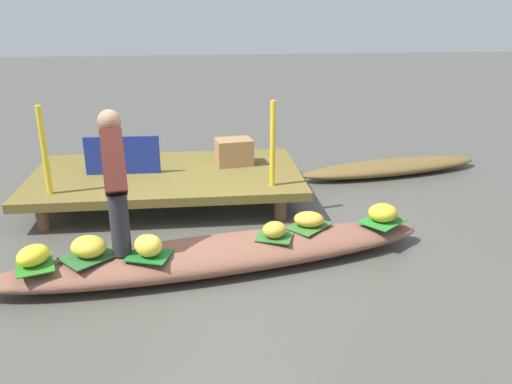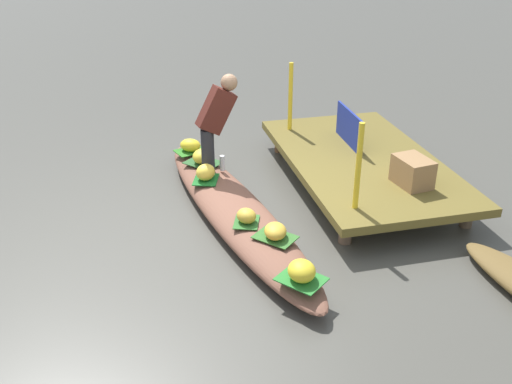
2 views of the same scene
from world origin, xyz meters
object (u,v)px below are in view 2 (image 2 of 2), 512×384
Objects in this scene: banana_bunch_1 at (206,172)px; banana_bunch_2 at (190,145)px; vendor_person at (216,118)px; produce_crate at (413,172)px; market_banner at (349,127)px; vendor_boat at (234,211)px; banana_bunch_3 at (302,271)px; banana_bunch_4 at (203,156)px; banana_bunch_0 at (246,216)px; water_bottle at (222,163)px; banana_bunch_5 at (275,231)px.

banana_bunch_2 is at bearing -176.72° from banana_bunch_1.
vendor_person is 2.37m from produce_crate.
market_banner is at bearing -170.00° from produce_crate.
banana_bunch_2 is at bearing -179.93° from vendor_boat.
banana_bunch_1 is at bearing -170.04° from vendor_boat.
banana_bunch_3 is 2.76m from banana_bunch_4.
banana_bunch_1 reaches higher than banana_bunch_0.
vendor_person is 6.18× the size of water_bottle.
banana_bunch_1 is 2.40m from produce_crate.
produce_crate is at bearing 96.48° from banana_bunch_0.
banana_bunch_5 is (0.88, 0.24, 0.20)m from vendor_boat.
vendor_boat is 16.18× the size of banana_bunch_1.
water_bottle is (0.02, 0.06, -0.59)m from vendor_person.
vendor_person is (-0.25, 0.19, 0.58)m from banana_bunch_1.
water_bottle is (0.70, 0.30, 0.01)m from banana_bunch_2.
market_banner reaches higher than vendor_boat.
market_banner is at bearing 131.76° from banana_bunch_0.
banana_bunch_1 reaches higher than banana_bunch_4.
banana_bunch_5 is (2.40, 0.51, -0.01)m from banana_bunch_2.
banana_bunch_4 is 0.25× the size of vendor_person.
banana_bunch_3 is 1.00× the size of banana_bunch_5.
banana_bunch_3 is 0.33× the size of market_banner.
banana_bunch_4 is (-0.50, 0.05, -0.01)m from banana_bunch_1.
banana_bunch_0 is 0.74× the size of banana_bunch_4.
banana_bunch_5 is at bearing -71.56° from produce_crate.
banana_bunch_1 is at bearing -162.89° from banana_bunch_5.
vendor_boat is 13.35× the size of banana_bunch_4.
vendor_boat is at bearing -98.13° from produce_crate.
water_bottle is 1.77m from market_banner.
vendor_boat is 1.14m from banana_bunch_4.
banana_bunch_4 is at bearing -143.99° from water_bottle.
banana_bunch_5 is at bearing -37.22° from market_banner.
produce_crate is (1.12, 1.98, 0.17)m from water_bottle.
vendor_person is (-1.73, -0.27, 0.61)m from banana_bunch_5.
banana_bunch_4 is 0.66m from vendor_person.
vendor_boat is 0.86m from water_bottle.
banana_bunch_1 is 0.50m from banana_bunch_4.
market_banner is (-1.56, 1.74, 0.25)m from banana_bunch_0.
market_banner reaches higher than banana_bunch_1.
water_bottle is at bearing -81.64° from market_banner.
market_banner is 1.36m from produce_crate.
banana_bunch_4 reaches higher than banana_bunch_5.
water_bottle reaches higher than banana_bunch_0.
banana_bunch_3 is at bearing 12.41° from banana_bunch_1.
banana_bunch_2 is 2.92m from produce_crate.
banana_bunch_5 is at bearing 4.98° from vendor_boat.
banana_bunch_5 is (0.37, 0.21, -0.00)m from banana_bunch_0.
vendor_person reaches higher than banana_bunch_4.
banana_bunch_2 reaches higher than banana_bunch_0.
vendor_boat is 1.18m from vendor_person.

